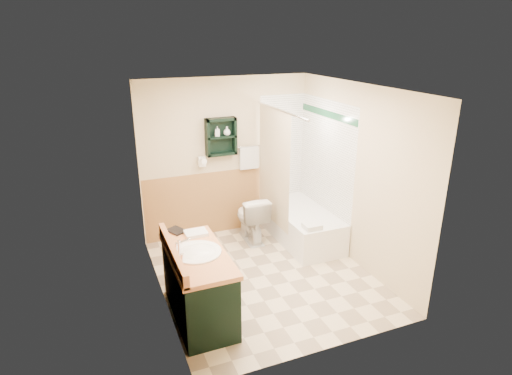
{
  "coord_description": "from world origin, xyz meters",
  "views": [
    {
      "loc": [
        -1.92,
        -4.44,
        2.97
      ],
      "look_at": [
        -0.04,
        0.2,
        1.16
      ],
      "focal_mm": 30.0,
      "sensor_mm": 36.0,
      "label": 1
    }
  ],
  "objects_px": {
    "vanity": "(199,285)",
    "soap_bottle_a": "(217,134)",
    "hair_dryer": "(202,162)",
    "bathtub": "(301,225)",
    "vanity_book": "(170,225)",
    "wall_shelf": "(221,137)",
    "soap_bottle_b": "(227,132)",
    "toilet": "(251,218)"
  },
  "relations": [
    {
      "from": "hair_dryer",
      "to": "vanity",
      "type": "relative_size",
      "value": 0.19
    },
    {
      "from": "wall_shelf",
      "to": "soap_bottle_b",
      "type": "relative_size",
      "value": 4.23
    },
    {
      "from": "hair_dryer",
      "to": "soap_bottle_a",
      "type": "relative_size",
      "value": 1.66
    },
    {
      "from": "vanity",
      "to": "bathtub",
      "type": "xyz_separation_m",
      "value": [
        1.92,
        1.24,
        -0.15
      ]
    },
    {
      "from": "vanity",
      "to": "hair_dryer",
      "type": "bearing_deg",
      "value": 72.83
    },
    {
      "from": "hair_dryer",
      "to": "soap_bottle_b",
      "type": "xyz_separation_m",
      "value": [
        0.39,
        -0.03,
        0.42
      ]
    },
    {
      "from": "vanity_book",
      "to": "soap_bottle_b",
      "type": "height_order",
      "value": "soap_bottle_b"
    },
    {
      "from": "wall_shelf",
      "to": "hair_dryer",
      "type": "relative_size",
      "value": 2.29
    },
    {
      "from": "vanity",
      "to": "vanity_book",
      "type": "xyz_separation_m",
      "value": [
        -0.17,
        0.55,
        0.5
      ]
    },
    {
      "from": "hair_dryer",
      "to": "vanity_book",
      "type": "bearing_deg",
      "value": -118.97
    },
    {
      "from": "soap_bottle_a",
      "to": "soap_bottle_b",
      "type": "relative_size",
      "value": 1.11
    },
    {
      "from": "toilet",
      "to": "soap_bottle_a",
      "type": "distance_m",
      "value": 1.35
    },
    {
      "from": "soap_bottle_a",
      "to": "bathtub",
      "type": "bearing_deg",
      "value": -31.09
    },
    {
      "from": "hair_dryer",
      "to": "toilet",
      "type": "distance_m",
      "value": 1.12
    },
    {
      "from": "wall_shelf",
      "to": "bathtub",
      "type": "height_order",
      "value": "wall_shelf"
    },
    {
      "from": "vanity_book",
      "to": "soap_bottle_a",
      "type": "relative_size",
      "value": 1.51
    },
    {
      "from": "bathtub",
      "to": "vanity",
      "type": "bearing_deg",
      "value": -147.04
    },
    {
      "from": "vanity",
      "to": "bathtub",
      "type": "distance_m",
      "value": 2.29
    },
    {
      "from": "hair_dryer",
      "to": "vanity",
      "type": "xyz_separation_m",
      "value": [
        -0.59,
        -1.93,
        -0.81
      ]
    },
    {
      "from": "wall_shelf",
      "to": "vanity_book",
      "type": "xyz_separation_m",
      "value": [
        -1.06,
        -1.35,
        -0.65
      ]
    },
    {
      "from": "soap_bottle_a",
      "to": "vanity",
      "type": "bearing_deg",
      "value": -113.91
    },
    {
      "from": "hair_dryer",
      "to": "soap_bottle_b",
      "type": "relative_size",
      "value": 1.85
    },
    {
      "from": "soap_bottle_b",
      "to": "bathtub",
      "type": "bearing_deg",
      "value": -34.86
    },
    {
      "from": "wall_shelf",
      "to": "toilet",
      "type": "bearing_deg",
      "value": -49.4
    },
    {
      "from": "hair_dryer",
      "to": "soap_bottle_b",
      "type": "height_order",
      "value": "soap_bottle_b"
    },
    {
      "from": "vanity",
      "to": "toilet",
      "type": "xyz_separation_m",
      "value": [
        1.21,
        1.53,
        -0.04
      ]
    },
    {
      "from": "wall_shelf",
      "to": "soap_bottle_b",
      "type": "distance_m",
      "value": 0.11
    },
    {
      "from": "wall_shelf",
      "to": "bathtub",
      "type": "distance_m",
      "value": 1.79
    },
    {
      "from": "soap_bottle_b",
      "to": "hair_dryer",
      "type": "bearing_deg",
      "value": 175.61
    },
    {
      "from": "vanity",
      "to": "toilet",
      "type": "bearing_deg",
      "value": 51.62
    },
    {
      "from": "bathtub",
      "to": "soap_bottle_b",
      "type": "height_order",
      "value": "soap_bottle_b"
    },
    {
      "from": "vanity",
      "to": "soap_bottle_a",
      "type": "height_order",
      "value": "soap_bottle_a"
    },
    {
      "from": "wall_shelf",
      "to": "soap_bottle_a",
      "type": "height_order",
      "value": "wall_shelf"
    },
    {
      "from": "wall_shelf",
      "to": "toilet",
      "type": "height_order",
      "value": "wall_shelf"
    },
    {
      "from": "toilet",
      "to": "soap_bottle_b",
      "type": "xyz_separation_m",
      "value": [
        -0.23,
        0.37,
        1.26
      ]
    },
    {
      "from": "wall_shelf",
      "to": "vanity",
      "type": "height_order",
      "value": "wall_shelf"
    },
    {
      "from": "bathtub",
      "to": "vanity_book",
      "type": "height_order",
      "value": "vanity_book"
    },
    {
      "from": "hair_dryer",
      "to": "vanity",
      "type": "bearing_deg",
      "value": -107.17
    },
    {
      "from": "soap_bottle_a",
      "to": "vanity_book",
      "type": "bearing_deg",
      "value": -126.83
    },
    {
      "from": "wall_shelf",
      "to": "soap_bottle_a",
      "type": "bearing_deg",
      "value": -174.75
    },
    {
      "from": "vanity_book",
      "to": "soap_bottle_a",
      "type": "height_order",
      "value": "soap_bottle_a"
    },
    {
      "from": "bathtub",
      "to": "vanity_book",
      "type": "bearing_deg",
      "value": -161.64
    }
  ]
}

